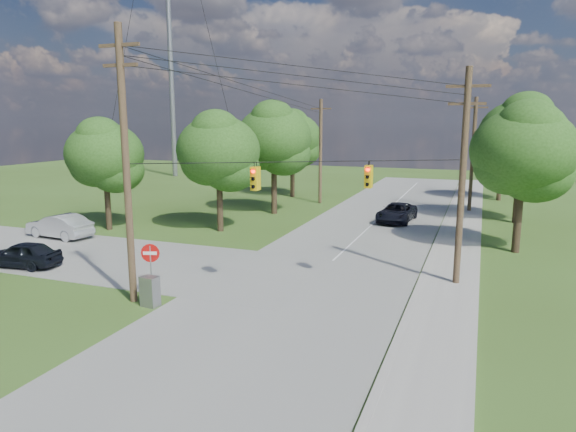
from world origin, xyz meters
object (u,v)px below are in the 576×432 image
at_px(do_not_enter_sign, 151,259).
at_px(pole_ne, 463,175).
at_px(pole_north_e, 473,154).
at_px(pole_north_w, 320,151).
at_px(pole_sw, 126,163).
at_px(car_cross_dark, 23,254).
at_px(car_main_north, 397,213).
at_px(car_cross_silver, 59,226).
at_px(control_cabinet, 150,291).

bearing_deg(do_not_enter_sign, pole_ne, 9.58).
height_order(pole_north_e, pole_north_w, same).
height_order(pole_sw, pole_north_w, pole_sw).
bearing_deg(pole_north_w, car_cross_dark, -107.70).
relative_size(pole_sw, car_main_north, 2.27).
xyz_separation_m(car_cross_silver, do_not_enter_sign, (13.28, -8.02, 1.00)).
distance_m(pole_north_w, car_cross_dark, 28.99).
bearing_deg(car_cross_silver, car_cross_dark, 35.65).
xyz_separation_m(car_cross_dark, car_cross_silver, (-3.59, 6.32, 0.10)).
distance_m(car_cross_silver, do_not_enter_sign, 15.55).
bearing_deg(car_main_north, pole_sw, -105.32).
height_order(pole_ne, car_cross_silver, pole_ne).
bearing_deg(control_cabinet, pole_ne, 38.67).
bearing_deg(pole_north_w, pole_sw, -89.23).
height_order(car_cross_silver, control_cabinet, car_cross_silver).
bearing_deg(pole_north_e, pole_sw, -114.52).
distance_m(car_cross_silver, car_main_north, 25.15).
xyz_separation_m(car_cross_dark, car_main_north, (17.30, 20.33, 0.01)).
relative_size(pole_north_e, control_cabinet, 7.42).
bearing_deg(do_not_enter_sign, pole_north_e, 47.12).
bearing_deg(do_not_enter_sign, pole_north_w, 73.06).
xyz_separation_m(pole_sw, do_not_enter_sign, (0.57, 0.60, -4.37)).
distance_m(pole_north_e, control_cabinet, 32.65).
bearing_deg(do_not_enter_sign, pole_sw, -152.74).
distance_m(pole_ne, control_cabinet, 15.45).
relative_size(pole_north_e, do_not_enter_sign, 3.89).
xyz_separation_m(car_cross_silver, car_main_north, (20.89, 14.01, -0.09)).
relative_size(pole_ne, car_cross_dark, 2.49).
bearing_deg(car_main_north, pole_north_e, 57.24).
bearing_deg(car_cross_dark, pole_north_w, 154.76).
bearing_deg(pole_sw, pole_ne, 29.38).
bearing_deg(pole_north_w, control_cabinet, -87.13).
bearing_deg(car_cross_dark, pole_ne, 95.65).
xyz_separation_m(pole_north_w, do_not_enter_sign, (0.97, -29.00, -3.27)).
relative_size(car_cross_silver, do_not_enter_sign, 1.94).
xyz_separation_m(pole_north_e, car_main_north, (-5.32, -6.97, -4.37)).
bearing_deg(pole_north_w, pole_ne, -57.71).
bearing_deg(car_cross_dark, pole_north_e, 132.83).
height_order(pole_north_w, do_not_enter_sign, pole_north_w).
bearing_deg(pole_ne, pole_north_w, 122.29).
height_order(pole_sw, pole_north_e, pole_sw).
relative_size(pole_sw, control_cabinet, 8.90).
bearing_deg(control_cabinet, car_cross_silver, 153.47).
bearing_deg(do_not_enter_sign, car_main_north, 52.08).
distance_m(pole_sw, pole_north_e, 32.55).
distance_m(pole_north_w, control_cabinet, 30.24).
height_order(pole_ne, car_main_north, pole_ne).
bearing_deg(pole_north_w, pole_north_e, 0.00).
relative_size(pole_sw, car_cross_silver, 2.40).
bearing_deg(car_cross_dark, do_not_enter_sign, 72.50).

